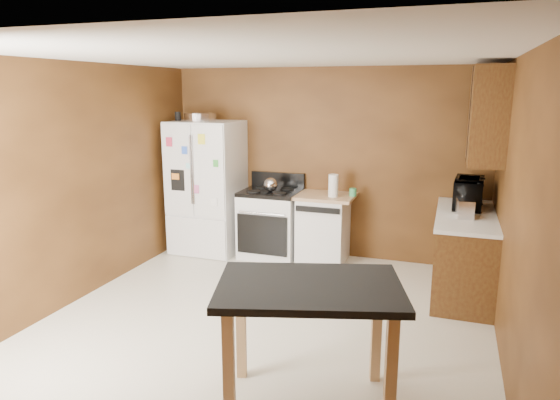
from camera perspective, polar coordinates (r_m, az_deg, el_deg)
The scene contains 18 objects.
floor at distance 4.98m, azimuth -1.77°, elevation -13.89°, with size 4.50×4.50×0.00m, color beige.
ceiling at distance 4.47m, azimuth -2.00°, elevation 16.20°, with size 4.50×4.50×0.00m, color white.
wall_back at distance 6.68m, azimuth 5.07°, elevation 4.19°, with size 4.20×4.20×0.00m, color brown.
wall_front at distance 2.67m, azimuth -19.67°, elevation -9.40°, with size 4.20×4.20×0.00m, color brown.
wall_left at distance 5.65m, azimuth -22.20°, elevation 1.78°, with size 4.50×4.50×0.00m, color brown.
wall_right at distance 4.30m, azimuth 25.28°, elevation -1.65°, with size 4.50×4.50×0.00m, color brown.
roasting_pan at distance 6.84m, azimuth -9.12°, elevation 9.36°, with size 0.42×0.42×0.11m, color silver.
pen_cup at distance 6.95m, azimuth -11.60°, elevation 9.36°, with size 0.08×0.08×0.12m, color black.
kettle at distance 6.52m, azimuth -1.08°, elevation 1.75°, with size 0.18×0.18×0.18m, color silver.
paper_towel at distance 6.29m, azimuth 6.11°, elevation 1.64°, with size 0.12×0.12×0.28m, color white.
green_canister at distance 6.38m, azimuth 8.33°, elevation 0.89°, with size 0.09×0.09×0.10m, color #3DA05D.
toaster at distance 5.58m, azimuth 20.38°, elevation -0.88°, with size 0.16×0.26×0.19m, color silver.
microwave at distance 6.02m, azimuth 20.76°, elevation 0.61°, with size 0.56×0.38×0.31m, color black.
refrigerator at distance 6.92m, azimuth -8.33°, elevation 1.47°, with size 0.90×0.80×1.80m.
gas_range at distance 6.72m, azimuth -1.05°, elevation -2.59°, with size 0.76×0.68×1.10m.
dishwasher at distance 6.54m, azimuth 4.97°, elevation -3.14°, with size 0.78×0.63×0.89m.
right_cabinets at distance 5.79m, azimuth 20.97°, elevation -1.34°, with size 0.63×1.58×2.45m.
island at distance 3.52m, azimuth 3.38°, elevation -11.65°, with size 1.45×1.16×0.91m.
Camera 1 is at (1.60, -4.16, 2.22)m, focal length 32.00 mm.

